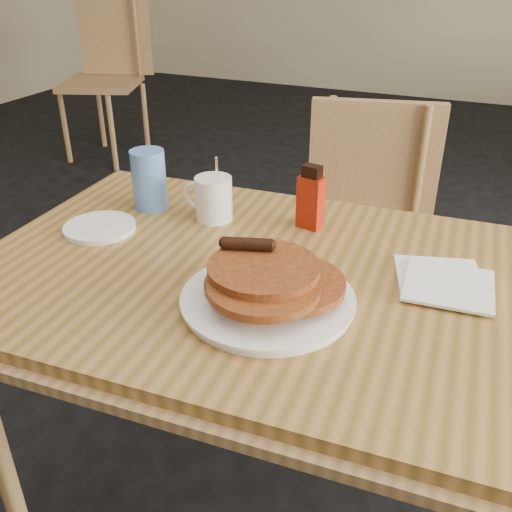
{
  "coord_description": "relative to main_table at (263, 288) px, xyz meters",
  "views": [
    {
      "loc": [
        0.36,
        -0.82,
        1.31
      ],
      "look_at": [
        -0.02,
        0.03,
        0.8
      ],
      "focal_mm": 40.0,
      "sensor_mm": 36.0,
      "label": 1
    }
  ],
  "objects": [
    {
      "name": "chair_main_far",
      "position": [
        0.03,
        0.74,
        -0.17
      ],
      "size": [
        0.49,
        0.49,
        0.9
      ],
      "rotation": [
        0.0,
        0.0,
        0.23
      ],
      "color": "#A57E4D",
      "rests_on": "floor"
    },
    {
      "name": "blue_tumbler",
      "position": [
        -0.37,
        0.17,
        0.11
      ],
      "size": [
        0.1,
        0.1,
        0.14
      ],
      "primitive_type": "cylinder",
      "rotation": [
        0.0,
        0.0,
        0.36
      ],
      "color": "#5883CE",
      "rests_on": "main_table"
    },
    {
      "name": "main_table",
      "position": [
        0.0,
        0.0,
        0.0
      ],
      "size": [
        1.24,
        0.88,
        0.75
      ],
      "rotation": [
        0.0,
        0.0,
        0.05
      ],
      "color": "#A56F3A",
      "rests_on": "floor"
    },
    {
      "name": "napkin_stack",
      "position": [
        0.33,
        0.09,
        0.05
      ],
      "size": [
        0.2,
        0.21,
        0.01
      ],
      "rotation": [
        0.0,
        0.0,
        0.28
      ],
      "color": "white",
      "rests_on": "main_table"
    },
    {
      "name": "chair_wall_extra",
      "position": [
        -2.11,
        2.32,
        -0.08
      ],
      "size": [
        0.61,
        0.62,
        1.05
      ],
      "rotation": [
        0.0,
        0.0,
        0.36
      ],
      "color": "#A57E4D",
      "rests_on": "floor"
    },
    {
      "name": "side_saucer",
      "position": [
        -0.41,
        0.02,
        0.05
      ],
      "size": [
        0.2,
        0.2,
        0.01
      ],
      "primitive_type": "cylinder",
      "rotation": [
        0.0,
        0.0,
        -0.27
      ],
      "color": "white",
      "rests_on": "main_table"
    },
    {
      "name": "pancake_plate",
      "position": [
        0.06,
        -0.11,
        0.07
      ],
      "size": [
        0.31,
        0.31,
        0.1
      ],
      "rotation": [
        0.0,
        0.0,
        -0.13
      ],
      "color": "white",
      "rests_on": "main_table"
    },
    {
      "name": "syrup_bottle",
      "position": [
        0.02,
        0.22,
        0.11
      ],
      "size": [
        0.06,
        0.05,
        0.15
      ],
      "rotation": [
        0.0,
        0.0,
        -0.21
      ],
      "color": "maroon",
      "rests_on": "main_table"
    },
    {
      "name": "coffee_mug",
      "position": [
        -0.2,
        0.17,
        0.1
      ],
      "size": [
        0.12,
        0.09,
        0.16
      ],
      "rotation": [
        0.0,
        0.0,
        -0.12
      ],
      "color": "white",
      "rests_on": "main_table"
    }
  ]
}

